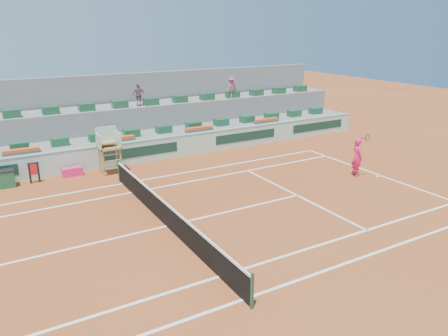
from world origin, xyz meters
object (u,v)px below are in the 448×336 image
Objects in this scene: player_bag at (72,172)px; drink_cooler_a at (6,178)px; umpire_chair at (108,144)px; tennis_player at (357,157)px.

player_bag is 1.20× the size of drink_cooler_a.
umpire_chair is 2.86× the size of drink_cooler_a.
tennis_player reaches higher than drink_cooler_a.
umpire_chair is 12.77m from tennis_player.
drink_cooler_a reaches higher than player_bag.
drink_cooler_a is (-4.90, 0.33, -1.12)m from umpire_chair.
player_bag is at bearing 150.16° from tennis_player.
tennis_player is at bearing -29.84° from player_bag.
player_bag is 14.59m from tennis_player.
umpire_chair is at bearing 147.74° from tennis_player.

